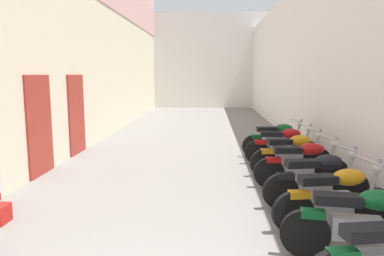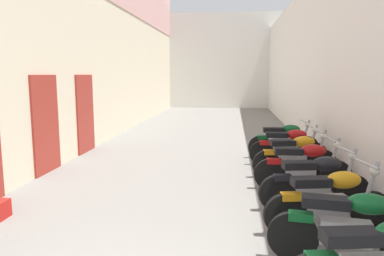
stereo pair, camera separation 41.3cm
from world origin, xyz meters
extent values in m
plane|color=slate|center=(0.00, 8.97, 0.00)|extent=(37.95, 37.95, 0.00)
cube|color=beige|center=(-3.45, 10.97, 4.17)|extent=(0.40, 21.95, 8.34)
cube|color=#9E2D23|center=(-3.23, 5.60, 1.10)|extent=(0.06, 1.10, 2.20)
cube|color=#9E2D23|center=(-3.23, 7.80, 1.10)|extent=(0.06, 1.10, 2.20)
cube|color=silver|center=(3.45, 10.97, 2.57)|extent=(0.40, 21.95, 5.15)
cube|color=silver|center=(0.00, 22.95, 3.08)|extent=(9.49, 2.00, 6.16)
cube|color=black|center=(2.02, 1.22, 0.76)|extent=(0.55, 0.31, 0.12)
cylinder|color=black|center=(1.68, 2.17, 0.30)|extent=(0.61, 0.17, 0.60)
cube|color=#9E9EA3|center=(2.25, 2.09, 0.42)|extent=(0.58, 0.28, 0.28)
ellipsoid|color=#0F5123|center=(2.47, 2.05, 0.78)|extent=(0.51, 0.33, 0.24)
cube|color=black|center=(2.02, 2.12, 0.76)|extent=(0.55, 0.29, 0.12)
cube|color=#0F5123|center=(1.76, 2.16, 0.56)|extent=(0.30, 0.18, 0.10)
cylinder|color=black|center=(2.91, 3.07, 0.30)|extent=(0.60, 0.19, 0.60)
cylinder|color=black|center=(1.68, 2.84, 0.30)|extent=(0.60, 0.19, 0.60)
cube|color=#9E9EA3|center=(2.25, 2.95, 0.42)|extent=(0.59, 0.30, 0.28)
ellipsoid|color=orange|center=(2.47, 2.99, 0.78)|extent=(0.52, 0.34, 0.24)
cube|color=black|center=(2.02, 2.91, 0.76)|extent=(0.55, 0.31, 0.12)
cylinder|color=#9E9EA3|center=(2.84, 3.05, 0.65)|extent=(0.25, 0.10, 0.77)
cylinder|color=#9E9EA3|center=(2.77, 3.04, 1.00)|extent=(0.14, 0.58, 0.04)
sphere|color=silver|center=(2.89, 3.06, 0.90)|extent=(0.14, 0.14, 0.14)
cube|color=orange|center=(1.76, 2.86, 0.56)|extent=(0.30, 0.19, 0.10)
cylinder|color=black|center=(2.91, 3.97, 0.30)|extent=(0.60, 0.18, 0.60)
cylinder|color=black|center=(1.68, 3.76, 0.30)|extent=(0.60, 0.18, 0.60)
cube|color=#9E9EA3|center=(2.25, 3.86, 0.42)|extent=(0.59, 0.29, 0.28)
ellipsoid|color=black|center=(2.47, 3.90, 0.78)|extent=(0.52, 0.34, 0.24)
cube|color=black|center=(2.02, 3.82, 0.76)|extent=(0.55, 0.30, 0.12)
cylinder|color=#9E9EA3|center=(2.84, 3.96, 0.65)|extent=(0.25, 0.10, 0.77)
cylinder|color=#9E9EA3|center=(2.77, 3.95, 1.00)|extent=(0.13, 0.58, 0.04)
sphere|color=silver|center=(2.89, 3.97, 0.90)|extent=(0.14, 0.14, 0.14)
cube|color=black|center=(1.76, 3.78, 0.56)|extent=(0.30, 0.18, 0.10)
cylinder|color=black|center=(2.92, 4.92, 0.30)|extent=(0.60, 0.10, 0.60)
cylinder|color=black|center=(1.67, 4.89, 0.30)|extent=(0.60, 0.10, 0.60)
cube|color=#9E9EA3|center=(2.25, 4.91, 0.42)|extent=(0.56, 0.21, 0.28)
ellipsoid|color=#AD1414|center=(2.48, 4.91, 0.78)|extent=(0.49, 0.27, 0.24)
cube|color=black|center=(2.02, 4.90, 0.76)|extent=(0.53, 0.23, 0.12)
cylinder|color=#9E9EA3|center=(2.85, 4.92, 0.65)|extent=(0.25, 0.07, 0.77)
cylinder|color=#9E9EA3|center=(2.78, 4.92, 1.00)|extent=(0.05, 0.58, 0.04)
sphere|color=silver|center=(2.90, 4.92, 0.90)|extent=(0.14, 0.14, 0.14)
cube|color=#AD1414|center=(1.75, 4.89, 0.56)|extent=(0.28, 0.15, 0.10)
cylinder|color=black|center=(2.91, 5.90, 0.30)|extent=(0.60, 0.18, 0.60)
cylinder|color=black|center=(1.68, 5.69, 0.30)|extent=(0.60, 0.18, 0.60)
cube|color=#9E9EA3|center=(2.25, 5.79, 0.42)|extent=(0.59, 0.29, 0.28)
ellipsoid|color=orange|center=(2.47, 5.83, 0.78)|extent=(0.52, 0.34, 0.24)
cube|color=black|center=(2.02, 5.75, 0.76)|extent=(0.55, 0.30, 0.12)
cylinder|color=#9E9EA3|center=(2.84, 5.89, 0.65)|extent=(0.25, 0.10, 0.77)
cylinder|color=#9E9EA3|center=(2.77, 5.88, 1.00)|extent=(0.13, 0.58, 0.04)
sphere|color=silver|center=(2.89, 5.90, 0.90)|extent=(0.14, 0.14, 0.14)
cube|color=orange|center=(1.76, 5.71, 0.56)|extent=(0.30, 0.18, 0.10)
cylinder|color=black|center=(2.92, 6.75, 0.30)|extent=(0.60, 0.10, 0.60)
cylinder|color=black|center=(1.67, 6.78, 0.30)|extent=(0.60, 0.10, 0.60)
cube|color=#9E9EA3|center=(2.25, 6.77, 0.42)|extent=(0.57, 0.22, 0.28)
ellipsoid|color=#AD1414|center=(2.48, 6.76, 0.78)|extent=(0.49, 0.27, 0.24)
cube|color=black|center=(2.02, 6.77, 0.76)|extent=(0.53, 0.24, 0.12)
cylinder|color=#9E9EA3|center=(2.85, 6.75, 0.65)|extent=(0.25, 0.07, 0.77)
cylinder|color=#9E9EA3|center=(2.78, 6.75, 1.00)|extent=(0.05, 0.58, 0.04)
sphere|color=silver|center=(2.90, 6.75, 0.90)|extent=(0.14, 0.14, 0.14)
cube|color=#AD1414|center=(1.75, 6.78, 0.56)|extent=(0.28, 0.15, 0.10)
cylinder|color=black|center=(2.92, 7.63, 0.30)|extent=(0.60, 0.12, 0.60)
cylinder|color=black|center=(1.67, 7.54, 0.30)|extent=(0.60, 0.12, 0.60)
cube|color=#9E9EA3|center=(2.25, 7.59, 0.42)|extent=(0.57, 0.24, 0.28)
ellipsoid|color=#0F5123|center=(2.48, 7.60, 0.78)|extent=(0.50, 0.29, 0.24)
cube|color=black|center=(2.02, 7.57, 0.76)|extent=(0.53, 0.26, 0.12)
cylinder|color=#9E9EA3|center=(2.85, 7.63, 0.65)|extent=(0.25, 0.08, 0.77)
cylinder|color=#9E9EA3|center=(2.78, 7.62, 1.00)|extent=(0.08, 0.58, 0.04)
sphere|color=silver|center=(2.90, 7.63, 0.90)|extent=(0.14, 0.14, 0.14)
cube|color=#0F5123|center=(1.75, 7.55, 0.56)|extent=(0.29, 0.16, 0.10)
camera|label=1|loc=(0.53, -2.04, 2.22)|focal=33.78mm
camera|label=2|loc=(0.94, -2.00, 2.22)|focal=33.78mm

